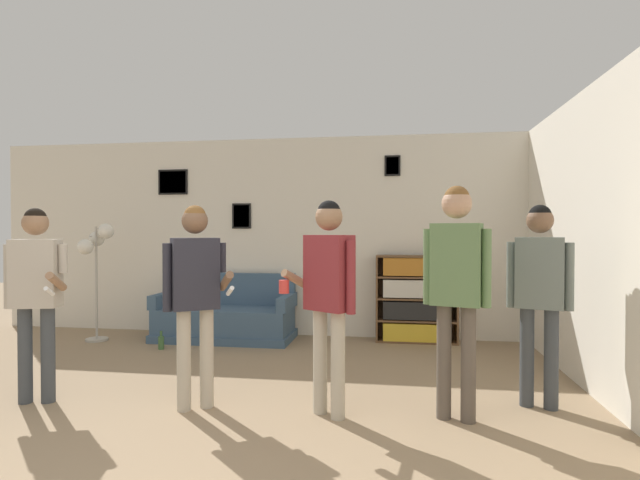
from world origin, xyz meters
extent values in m
cube|color=silver|center=(0.00, 4.41, 1.35)|extent=(8.60, 0.06, 2.70)
cube|color=black|center=(-1.71, 4.37, 2.12)|extent=(0.43, 0.02, 0.35)
cube|color=#B2B2BC|center=(-1.71, 4.36, 2.12)|extent=(0.39, 0.01, 0.31)
cube|color=black|center=(1.38, 4.37, 2.29)|extent=(0.21, 0.02, 0.27)
cube|color=beige|center=(1.38, 4.36, 2.29)|extent=(0.16, 0.01, 0.23)
cube|color=black|center=(-0.70, 4.37, 1.64)|extent=(0.27, 0.02, 0.35)
cube|color=beige|center=(-0.70, 4.36, 1.64)|extent=(0.22, 0.01, 0.30)
cube|color=silver|center=(3.13, 2.19, 1.35)|extent=(0.06, 6.78, 2.70)
cube|color=#3D5670|center=(-0.79, 3.94, 0.05)|extent=(1.80, 0.80, 0.10)
cube|color=#3D5670|center=(-0.79, 3.94, 0.26)|extent=(1.74, 0.74, 0.32)
cube|color=#3D5670|center=(-0.79, 4.27, 0.63)|extent=(1.74, 0.14, 0.43)
cube|color=#3D5670|center=(-1.63, 3.94, 0.51)|extent=(0.12, 0.74, 0.18)
cube|color=#3D5670|center=(0.04, 3.94, 0.51)|extent=(0.12, 0.74, 0.18)
cube|color=brown|center=(1.19, 4.19, 0.56)|extent=(0.02, 0.30, 1.11)
cube|color=brown|center=(2.19, 4.19, 0.56)|extent=(0.02, 0.30, 1.11)
cube|color=brown|center=(1.69, 4.33, 0.56)|extent=(1.03, 0.01, 1.11)
cube|color=brown|center=(1.69, 4.19, 0.01)|extent=(0.98, 0.30, 0.02)
cube|color=brown|center=(1.69, 4.19, 1.10)|extent=(0.98, 0.30, 0.02)
cube|color=brown|center=(1.69, 4.19, 0.28)|extent=(0.98, 0.30, 0.02)
cube|color=brown|center=(1.69, 4.19, 0.56)|extent=(0.98, 0.30, 0.02)
cube|color=brown|center=(1.69, 4.19, 0.84)|extent=(0.98, 0.30, 0.02)
cube|color=gold|center=(1.69, 4.18, 0.14)|extent=(0.84, 0.26, 0.22)
cube|color=black|center=(1.69, 4.18, 0.41)|extent=(0.84, 0.26, 0.22)
cube|color=beige|center=(1.69, 4.18, 0.69)|extent=(0.84, 0.26, 0.22)
cube|color=#B77023|center=(1.69, 4.18, 0.97)|extent=(0.84, 0.26, 0.22)
cylinder|color=#ADA89E|center=(-2.42, 3.62, 0.01)|extent=(0.28, 0.28, 0.03)
cylinder|color=#ADA89E|center=(-2.42, 3.62, 0.76)|extent=(0.03, 0.03, 1.46)
cylinder|color=#ADA89E|center=(-2.35, 3.62, 1.46)|extent=(0.02, 0.16, 0.02)
sphere|color=white|center=(-2.28, 3.62, 1.43)|extent=(0.20, 0.20, 0.20)
cylinder|color=#ADA89E|center=(-2.45, 3.68, 1.36)|extent=(0.15, 0.09, 0.02)
sphere|color=white|center=(-2.49, 3.75, 1.33)|extent=(0.20, 0.20, 0.20)
cylinder|color=#ADA89E|center=(-2.45, 3.56, 1.26)|extent=(0.15, 0.09, 0.02)
sphere|color=white|center=(-2.49, 3.50, 1.23)|extent=(0.20, 0.20, 0.20)
cylinder|color=#3D4247|center=(-1.60, 1.36, 0.40)|extent=(0.11, 0.11, 0.79)
cylinder|color=#3D4247|center=(-1.42, 1.41, 0.40)|extent=(0.11, 0.11, 0.79)
cube|color=#BCB2A3|center=(-1.51, 1.39, 1.07)|extent=(0.40, 0.28, 0.56)
sphere|color=#997051|center=(-1.51, 1.39, 1.49)|extent=(0.20, 0.20, 0.20)
sphere|color=black|center=(-1.51, 1.39, 1.53)|extent=(0.17, 0.17, 0.17)
cylinder|color=#BCB2A3|center=(-1.30, 1.44, 1.20)|extent=(0.07, 0.07, 0.24)
cylinder|color=#997051|center=(-1.27, 1.31, 1.02)|extent=(0.13, 0.30, 0.18)
cylinder|color=white|center=(-1.24, 1.19, 0.95)|extent=(0.07, 0.15, 0.09)
cylinder|color=#BCB2A3|center=(-1.72, 1.33, 1.05)|extent=(0.07, 0.07, 0.53)
cylinder|color=#B7AD99|center=(-0.22, 1.40, 0.40)|extent=(0.11, 0.11, 0.80)
cylinder|color=#B7AD99|center=(-0.07, 1.50, 0.40)|extent=(0.11, 0.11, 0.80)
cube|color=#282833|center=(-0.15, 1.45, 1.08)|extent=(0.41, 0.36, 0.57)
sphere|color=brown|center=(-0.15, 1.45, 1.50)|extent=(0.21, 0.21, 0.21)
sphere|color=brown|center=(-0.15, 1.45, 1.54)|extent=(0.18, 0.18, 0.18)
cylinder|color=#282833|center=(0.03, 1.57, 1.21)|extent=(0.07, 0.07, 0.24)
cylinder|color=brown|center=(0.10, 1.46, 1.03)|extent=(0.21, 0.28, 0.18)
cylinder|color=white|center=(0.18, 1.34, 0.96)|extent=(0.11, 0.14, 0.09)
cylinder|color=#282833|center=(-0.33, 1.33, 1.06)|extent=(0.07, 0.07, 0.53)
cylinder|color=#B7AD99|center=(0.85, 1.51, 0.41)|extent=(0.11, 0.11, 0.81)
cylinder|color=#B7AD99|center=(1.00, 1.41, 0.41)|extent=(0.11, 0.11, 0.81)
cube|color=maroon|center=(0.93, 1.46, 1.10)|extent=(0.41, 0.36, 0.58)
sphere|color=#997051|center=(0.93, 1.46, 1.53)|extent=(0.21, 0.21, 0.21)
sphere|color=black|center=(0.93, 1.46, 1.57)|extent=(0.18, 0.18, 0.18)
cylinder|color=maroon|center=(1.11, 1.35, 1.08)|extent=(0.07, 0.07, 0.54)
cylinder|color=maroon|center=(0.75, 1.58, 1.23)|extent=(0.07, 0.07, 0.24)
cylinder|color=#997051|center=(0.67, 1.47, 1.04)|extent=(0.21, 0.28, 0.18)
cylinder|color=red|center=(0.60, 1.35, 1.00)|extent=(0.08, 0.08, 0.10)
cylinder|color=brown|center=(1.80, 1.54, 0.43)|extent=(0.11, 0.11, 0.87)
cylinder|color=brown|center=(1.97, 1.49, 0.43)|extent=(0.11, 0.11, 0.87)
cube|color=#5B7A4C|center=(1.88, 1.52, 1.17)|extent=(0.40, 0.30, 0.61)
sphere|color=tan|center=(1.88, 1.52, 1.63)|extent=(0.22, 0.22, 0.22)
sphere|color=brown|center=(1.88, 1.52, 1.67)|extent=(0.19, 0.19, 0.19)
cylinder|color=#5B7A4C|center=(2.09, 1.46, 1.15)|extent=(0.07, 0.07, 0.58)
cylinder|color=#5B7A4C|center=(1.68, 1.58, 1.15)|extent=(0.07, 0.07, 0.58)
cylinder|color=#3D4247|center=(2.49, 1.92, 0.40)|extent=(0.11, 0.11, 0.80)
cylinder|color=#3D4247|center=(2.66, 1.87, 0.40)|extent=(0.11, 0.11, 0.80)
cube|color=slate|center=(2.57, 1.90, 1.09)|extent=(0.40, 0.30, 0.57)
sphere|color=brown|center=(2.57, 1.90, 1.51)|extent=(0.21, 0.21, 0.21)
sphere|color=black|center=(2.57, 1.90, 1.55)|extent=(0.18, 0.18, 0.18)
cylinder|color=slate|center=(2.78, 1.83, 1.06)|extent=(0.07, 0.07, 0.54)
cylinder|color=slate|center=(2.37, 1.96, 1.06)|extent=(0.07, 0.07, 0.54)
cylinder|color=#3D6638|center=(-1.37, 3.30, 0.08)|extent=(0.07, 0.07, 0.16)
cylinder|color=#3D6638|center=(-1.37, 3.30, 0.19)|extent=(0.03, 0.03, 0.07)
camera|label=1|loc=(1.44, -2.32, 1.42)|focal=28.00mm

